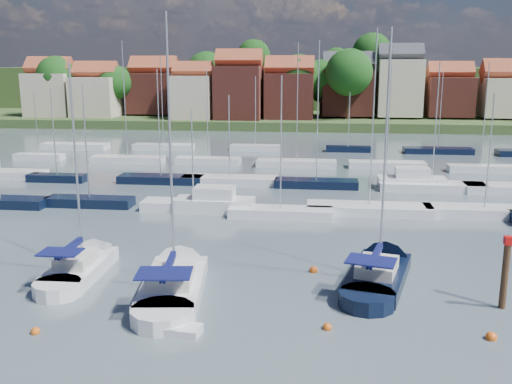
# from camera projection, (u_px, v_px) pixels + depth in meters

# --- Properties ---
(ground) EXTENTS (260.00, 260.00, 0.00)m
(ground) POSITION_uv_depth(u_px,v_px,m) (288.00, 172.00, 69.40)
(ground) COLOR #3F4E56
(ground) RESTS_ON ground
(sailboat_left) EXTENTS (2.93, 10.28, 13.95)m
(sailboat_left) POSITION_uv_depth(u_px,v_px,m) (87.00, 264.00, 36.21)
(sailboat_left) COLOR silver
(sailboat_left) RESTS_ON ground
(sailboat_centre) EXTENTS (4.77, 12.74, 16.84)m
(sailboat_centre) POSITION_uv_depth(u_px,v_px,m) (177.00, 277.00, 33.99)
(sailboat_centre) COLOR silver
(sailboat_centre) RESTS_ON ground
(sailboat_navy) EXTENTS (5.81, 11.99, 16.06)m
(sailboat_navy) POSITION_uv_depth(u_px,v_px,m) (381.00, 270.00, 35.18)
(sailboat_navy) COLOR black
(sailboat_navy) RESTS_ON ground
(tender) EXTENTS (2.60, 1.41, 0.54)m
(tender) POSITION_uv_depth(u_px,v_px,m) (175.00, 330.00, 27.54)
(tender) COLOR silver
(tender) RESTS_ON ground
(timber_piling) EXTENTS (0.40, 0.40, 6.25)m
(timber_piling) POSITION_uv_depth(u_px,v_px,m) (503.00, 291.00, 30.26)
(timber_piling) COLOR #4C331E
(timber_piling) RESTS_ON ground
(buoy_b) EXTENTS (0.45, 0.45, 0.45)m
(buoy_b) POSITION_uv_depth(u_px,v_px,m) (36.00, 333.00, 27.59)
(buoy_b) COLOR #D85914
(buoy_b) RESTS_ON ground
(buoy_c) EXTENTS (0.47, 0.47, 0.47)m
(buoy_c) POSITION_uv_depth(u_px,v_px,m) (155.00, 310.00, 30.28)
(buoy_c) COLOR beige
(buoy_c) RESTS_ON ground
(buoy_d) EXTENTS (0.46, 0.46, 0.46)m
(buoy_d) POSITION_uv_depth(u_px,v_px,m) (327.00, 329.00, 28.04)
(buoy_d) COLOR #D85914
(buoy_d) RESTS_ON ground
(buoy_e) EXTENTS (0.54, 0.54, 0.54)m
(buoy_e) POSITION_uv_depth(u_px,v_px,m) (314.00, 272.00, 35.82)
(buoy_e) COLOR #D85914
(buoy_e) RESTS_ON ground
(buoy_f) EXTENTS (0.55, 0.55, 0.55)m
(buoy_f) POSITION_uv_depth(u_px,v_px,m) (491.00, 339.00, 27.01)
(buoy_f) COLOR #D85914
(buoy_f) RESTS_ON ground
(marina_field) EXTENTS (79.62, 41.41, 15.93)m
(marina_field) POSITION_uv_depth(u_px,v_px,m) (303.00, 176.00, 64.38)
(marina_field) COLOR silver
(marina_field) RESTS_ON ground
(far_shore_town) EXTENTS (212.46, 90.00, 22.27)m
(far_shore_town) POSITION_uv_depth(u_px,v_px,m) (317.00, 95.00, 157.96)
(far_shore_town) COLOR #3D4F27
(far_shore_town) RESTS_ON ground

